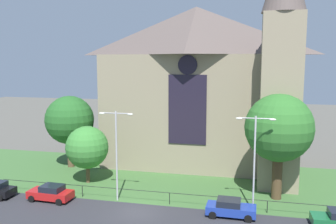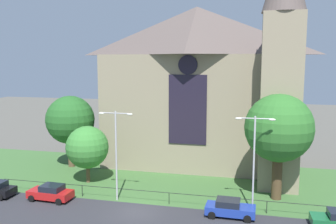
{
  "view_description": "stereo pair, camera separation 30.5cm",
  "coord_description": "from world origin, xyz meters",
  "px_view_note": "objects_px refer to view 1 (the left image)",
  "views": [
    {
      "loc": [
        9.61,
        -29.6,
        13.26
      ],
      "look_at": [
        0.94,
        8.0,
        7.9
      ],
      "focal_mm": 39.53,
      "sensor_mm": 36.0,
      "label": 1
    },
    {
      "loc": [
        9.91,
        -29.53,
        13.26
      ],
      "look_at": [
        0.94,
        8.0,
        7.9
      ],
      "focal_mm": 39.53,
      "sensor_mm": 36.0,
      "label": 2
    }
  ],
  "objects_px": {
    "tree_left_near": "(87,147)",
    "streetlamp_near": "(116,145)",
    "parked_car_red": "(51,193)",
    "parked_car_blue": "(231,208)",
    "streetlamp_far": "(255,152)",
    "tree_left_far": "(70,120)",
    "tree_right_near": "(279,128)",
    "church_building": "(201,84)"
  },
  "relations": [
    {
      "from": "tree_right_near",
      "to": "streetlamp_far",
      "type": "distance_m",
      "value": 4.7
    },
    {
      "from": "tree_left_far",
      "to": "tree_left_near",
      "type": "relative_size",
      "value": 1.43
    },
    {
      "from": "streetlamp_near",
      "to": "streetlamp_far",
      "type": "relative_size",
      "value": 1.0
    },
    {
      "from": "streetlamp_far",
      "to": "parked_car_blue",
      "type": "xyz_separation_m",
      "value": [
        -1.87,
        -1.34,
        -4.69
      ]
    },
    {
      "from": "church_building",
      "to": "streetlamp_near",
      "type": "distance_m",
      "value": 16.58
    },
    {
      "from": "streetlamp_near",
      "to": "tree_left_near",
      "type": "bearing_deg",
      "value": 139.99
    },
    {
      "from": "tree_left_far",
      "to": "parked_car_red",
      "type": "relative_size",
      "value": 2.09
    },
    {
      "from": "streetlamp_near",
      "to": "streetlamp_far",
      "type": "bearing_deg",
      "value": -0.0
    },
    {
      "from": "tree_left_near",
      "to": "parked_car_blue",
      "type": "distance_m",
      "value": 17.04
    },
    {
      "from": "tree_right_near",
      "to": "streetlamp_near",
      "type": "bearing_deg",
      "value": -165.4
    },
    {
      "from": "tree_right_near",
      "to": "parked_car_red",
      "type": "distance_m",
      "value": 22.57
    },
    {
      "from": "tree_left_far",
      "to": "parked_car_blue",
      "type": "distance_m",
      "value": 23.77
    },
    {
      "from": "streetlamp_far",
      "to": "parked_car_blue",
      "type": "relative_size",
      "value": 2.03
    },
    {
      "from": "streetlamp_far",
      "to": "parked_car_red",
      "type": "relative_size",
      "value": 2.0
    },
    {
      "from": "parked_car_blue",
      "to": "tree_left_far",
      "type": "bearing_deg",
      "value": 153.33
    },
    {
      "from": "tree_left_far",
      "to": "streetlamp_far",
      "type": "height_order",
      "value": "tree_left_far"
    },
    {
      "from": "streetlamp_far",
      "to": "parked_car_red",
      "type": "xyz_separation_m",
      "value": [
        -18.83,
        -1.51,
        -4.69
      ]
    },
    {
      "from": "tree_left_near",
      "to": "streetlamp_near",
      "type": "distance_m",
      "value": 6.7
    },
    {
      "from": "tree_left_far",
      "to": "tree_left_near",
      "type": "height_order",
      "value": "tree_left_far"
    },
    {
      "from": "streetlamp_near",
      "to": "parked_car_red",
      "type": "height_order",
      "value": "streetlamp_near"
    },
    {
      "from": "tree_left_far",
      "to": "tree_right_near",
      "type": "height_order",
      "value": "tree_right_near"
    },
    {
      "from": "streetlamp_far",
      "to": "parked_car_blue",
      "type": "height_order",
      "value": "streetlamp_far"
    },
    {
      "from": "tree_left_far",
      "to": "streetlamp_near",
      "type": "height_order",
      "value": "tree_left_far"
    },
    {
      "from": "streetlamp_far",
      "to": "parked_car_blue",
      "type": "distance_m",
      "value": 5.22
    },
    {
      "from": "church_building",
      "to": "tree_left_near",
      "type": "bearing_deg",
      "value": -135.92
    },
    {
      "from": "streetlamp_near",
      "to": "parked_car_red",
      "type": "distance_m",
      "value": 7.9
    },
    {
      "from": "church_building",
      "to": "parked_car_blue",
      "type": "bearing_deg",
      "value": -72.99
    },
    {
      "from": "tree_left_near",
      "to": "parked_car_red",
      "type": "height_order",
      "value": "tree_left_near"
    },
    {
      "from": "tree_right_near",
      "to": "parked_car_blue",
      "type": "distance_m",
      "value": 9.04
    },
    {
      "from": "tree_left_near",
      "to": "tree_right_near",
      "type": "bearing_deg",
      "value": -0.93
    },
    {
      "from": "church_building",
      "to": "tree_left_near",
      "type": "relative_size",
      "value": 4.16
    },
    {
      "from": "church_building",
      "to": "parked_car_red",
      "type": "height_order",
      "value": "church_building"
    },
    {
      "from": "streetlamp_near",
      "to": "streetlamp_far",
      "type": "distance_m",
      "value": 12.67
    },
    {
      "from": "parked_car_red",
      "to": "parked_car_blue",
      "type": "height_order",
      "value": "same"
    },
    {
      "from": "streetlamp_near",
      "to": "parked_car_blue",
      "type": "height_order",
      "value": "streetlamp_near"
    },
    {
      "from": "tree_left_far",
      "to": "parked_car_red",
      "type": "xyz_separation_m",
      "value": [
        3.59,
        -10.93,
        -5.17
      ]
    },
    {
      "from": "streetlamp_far",
      "to": "tree_left_near",
      "type": "bearing_deg",
      "value": 166.64
    },
    {
      "from": "parked_car_red",
      "to": "parked_car_blue",
      "type": "bearing_deg",
      "value": -176.61
    },
    {
      "from": "tree_left_near",
      "to": "parked_car_red",
      "type": "bearing_deg",
      "value": -101.49
    },
    {
      "from": "tree_right_near",
      "to": "streetlamp_far",
      "type": "relative_size",
      "value": 1.19
    },
    {
      "from": "church_building",
      "to": "streetlamp_far",
      "type": "distance_m",
      "value": 16.93
    },
    {
      "from": "parked_car_blue",
      "to": "streetlamp_far",
      "type": "bearing_deg",
      "value": 36.66
    }
  ]
}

